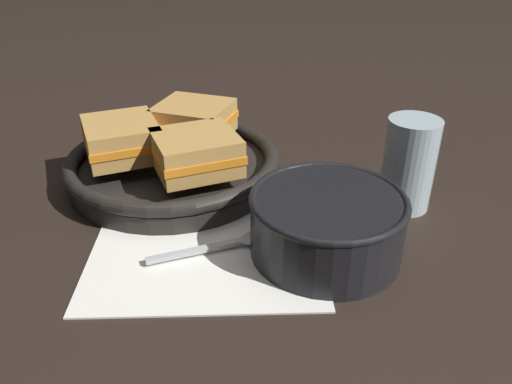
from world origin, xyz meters
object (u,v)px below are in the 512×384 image
spoon (244,241)px  skillet (174,166)px  sandwich_far_left (196,152)px  soup_bowl (327,221)px  sandwich_near_left (194,120)px  sandwich_near_right (122,139)px  drinking_glass (409,164)px

spoon → skillet: (-0.11, 0.15, 0.01)m
spoon → sandwich_far_left: sandwich_far_left is taller
sandwich_far_left → soup_bowl: bearing=-34.3°
sandwich_near_left → sandwich_near_right: 0.11m
soup_bowl → skillet: soup_bowl is taller
sandwich_near_left → sandwich_near_right: size_ratio=0.93×
soup_bowl → drinking_glass: 0.15m
soup_bowl → spoon: size_ratio=1.12×
drinking_glass → spoon: bearing=-152.0°
spoon → drinking_glass: bearing=4.3°
sandwich_near_right → sandwich_far_left: same height
spoon → sandwich_near_right: size_ratio=1.13×
drinking_glass → skillet: bearing=171.1°
sandwich_near_right → sandwich_far_left: (0.10, -0.03, 0.00)m
sandwich_near_right → sandwich_far_left: bearing=-18.9°
skillet → sandwich_near_left: size_ratio=2.35×
sandwich_near_left → sandwich_far_left: bearing=-78.9°
soup_bowl → spoon: 0.09m
spoon → drinking_glass: size_ratio=1.28×
sandwich_far_left → drinking_glass: (0.26, 0.00, -0.01)m
spoon → soup_bowl: bearing=-26.3°
sandwich_far_left → drinking_glass: drinking_glass is taller
soup_bowl → sandwich_far_left: 0.19m
sandwich_near_right → drinking_glass: 0.36m
soup_bowl → drinking_glass: (0.10, 0.10, 0.02)m
soup_bowl → sandwich_near_left: (-0.17, 0.21, 0.03)m
skillet → sandwich_near_right: size_ratio=2.18×
sandwich_near_left → sandwich_near_right: (-0.08, -0.07, 0.00)m
sandwich_near_right → drinking_glass: drinking_glass is taller
drinking_glass → soup_bowl: bearing=-134.2°
soup_bowl → spoon: soup_bowl is taller
sandwich_far_left → sandwich_near_right: bearing=161.1°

